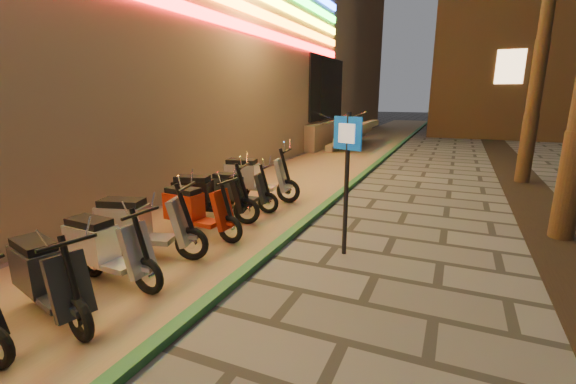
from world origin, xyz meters
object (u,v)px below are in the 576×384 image
at_px(scooter_6, 46,277).
at_px(scooter_10, 206,196).
at_px(scooter_11, 237,190).
at_px(scooter_12, 253,178).
at_px(scooter_8, 140,225).
at_px(scooter_7, 104,248).
at_px(pedestrian_sign, 347,165).
at_px(scooter_9, 195,210).

bearing_deg(scooter_6, scooter_10, 110.23).
bearing_deg(scooter_11, scooter_12, 88.79).
distance_m(scooter_6, scooter_8, 1.74).
height_order(scooter_6, scooter_10, scooter_10).
distance_m(scooter_7, scooter_11, 3.65).
distance_m(scooter_8, scooter_11, 2.82).
bearing_deg(pedestrian_sign, scooter_12, 162.47).
xyz_separation_m(pedestrian_sign, scooter_9, (-2.71, -0.30, -0.97)).
height_order(scooter_7, scooter_9, same).
bearing_deg(scooter_8, scooter_10, 76.99).
height_order(scooter_7, scooter_10, scooter_10).
height_order(scooter_8, scooter_9, scooter_8).
xyz_separation_m(scooter_6, scooter_12, (-0.28, 5.44, 0.07)).
bearing_deg(scooter_12, pedestrian_sign, -46.88).
bearing_deg(scooter_9, pedestrian_sign, 10.15).
relative_size(scooter_7, scooter_10, 0.93).
bearing_deg(scooter_12, scooter_10, -100.64).
distance_m(scooter_8, scooter_9, 1.14).
bearing_deg(scooter_6, scooter_12, 107.71).
bearing_deg(pedestrian_sign, scooter_9, -153.06).
relative_size(scooter_6, scooter_10, 0.93).
height_order(scooter_6, scooter_7, scooter_7).
distance_m(scooter_8, scooter_10, 1.87).
xyz_separation_m(scooter_6, scooter_8, (-0.26, 1.72, 0.04)).
bearing_deg(pedestrian_sign, scooter_8, -133.19).
bearing_deg(scooter_8, scooter_11, 73.07).
relative_size(scooter_8, scooter_12, 0.93).
distance_m(scooter_9, scooter_10, 0.80).
bearing_deg(scooter_11, scooter_8, -98.04).
bearing_deg(scooter_6, scooter_9, 106.06).
bearing_deg(scooter_10, scooter_7, -99.15).
height_order(scooter_6, scooter_8, scooter_8).
bearing_deg(scooter_10, scooter_8, -101.97).
xyz_separation_m(scooter_9, scooter_10, (-0.28, 0.75, 0.04)).
xyz_separation_m(scooter_10, scooter_11, (0.15, 0.95, -0.07)).
bearing_deg(pedestrian_sign, scooter_7, -119.76).
relative_size(pedestrian_sign, scooter_12, 1.22).
height_order(pedestrian_sign, scooter_6, pedestrian_sign).
bearing_deg(scooter_7, scooter_6, -81.51).
distance_m(pedestrian_sign, scooter_6, 4.22).
relative_size(scooter_11, scooter_12, 0.82).
bearing_deg(scooter_8, pedestrian_sign, 10.54).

